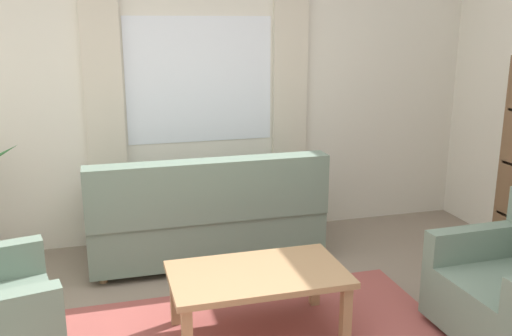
% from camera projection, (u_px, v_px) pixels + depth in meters
% --- Properties ---
extents(wall_back, '(5.32, 0.12, 2.60)m').
position_uv_depth(wall_back, '(199.00, 96.00, 5.04)').
color(wall_back, silver).
rests_on(wall_back, ground_plane).
extents(window_with_curtains, '(1.98, 0.07, 1.40)m').
position_uv_depth(window_with_curtains, '(200.00, 80.00, 4.92)').
color(window_with_curtains, white).
extents(couch, '(1.90, 0.82, 0.92)m').
position_uv_depth(couch, '(205.00, 218.00, 4.66)').
color(couch, slate).
rests_on(couch, ground_plane).
extents(coffee_table, '(1.10, 0.64, 0.44)m').
position_uv_depth(coffee_table, '(258.00, 280.00, 3.51)').
color(coffee_table, '#A87F56').
rests_on(coffee_table, ground_plane).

